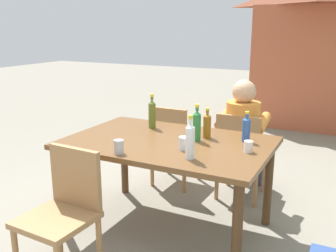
{
  "coord_description": "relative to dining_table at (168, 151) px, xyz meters",
  "views": [
    {
      "loc": [
        1.31,
        -2.59,
        1.66
      ],
      "look_at": [
        0.0,
        0.0,
        0.9
      ],
      "focal_mm": 40.74,
      "sensor_mm": 36.0,
      "label": 1
    }
  ],
  "objects": [
    {
      "name": "dining_table",
      "position": [
        0.0,
        0.0,
        0.0
      ],
      "size": [
        1.6,
        1.06,
        0.78
      ],
      "color": "brown",
      "rests_on": "ground_plane"
    },
    {
      "name": "person_in_white_shirt",
      "position": [
        0.36,
        0.94,
        -0.03
      ],
      "size": [
        0.47,
        0.62,
        1.18
      ],
      "color": "orange",
      "rests_on": "ground_plane"
    },
    {
      "name": "chair_far_right",
      "position": [
        0.36,
        0.83,
        -0.2
      ],
      "size": [
        0.44,
        0.44,
        0.87
      ],
      "color": "#A37547",
      "rests_on": "ground_plane"
    },
    {
      "name": "ground_plane",
      "position": [
        0.0,
        0.0,
        -0.69
      ],
      "size": [
        24.0,
        24.0,
        0.0
      ],
      "primitive_type": "plane",
      "color": "gray"
    },
    {
      "name": "chair_far_left",
      "position": [
        -0.36,
        0.83,
        -0.2
      ],
      "size": [
        0.45,
        0.45,
        0.87
      ],
      "color": "#A37547",
      "rests_on": "ground_plane"
    },
    {
      "name": "bottle_blue",
      "position": [
        0.56,
        0.26,
        0.19
      ],
      "size": [
        0.06,
        0.06,
        0.24
      ],
      "color": "#2D56A3",
      "rests_on": "dining_table"
    },
    {
      "name": "bottle_clear",
      "position": [
        0.33,
        -0.32,
        0.22
      ],
      "size": [
        0.06,
        0.06,
        0.31
      ],
      "color": "white",
      "rests_on": "dining_table"
    },
    {
      "name": "brick_kiosk",
      "position": [
        0.65,
        4.5,
        0.65
      ],
      "size": [
        2.3,
        1.86,
        2.54
      ],
      "color": "#B25638",
      "rests_on": "ground_plane"
    },
    {
      "name": "cup_white",
      "position": [
        0.65,
        0.01,
        0.13
      ],
      "size": [
        0.06,
        0.06,
        0.08
      ],
      "primitive_type": "cylinder",
      "color": "white",
      "rests_on": "dining_table"
    },
    {
      "name": "bottle_olive",
      "position": [
        -0.31,
        0.29,
        0.22
      ],
      "size": [
        0.06,
        0.06,
        0.31
      ],
      "color": "#566623",
      "rests_on": "dining_table"
    },
    {
      "name": "chair_near_left",
      "position": [
        -0.36,
        -0.83,
        -0.2
      ],
      "size": [
        0.46,
        0.46,
        0.87
      ],
      "color": "#A37547",
      "rests_on": "ground_plane"
    },
    {
      "name": "cup_steel",
      "position": [
        -0.17,
        -0.45,
        0.14
      ],
      "size": [
        0.07,
        0.07,
        0.1
      ],
      "primitive_type": "cylinder",
      "color": "#B2B7BC",
      "rests_on": "dining_table"
    },
    {
      "name": "bottle_amber",
      "position": [
        0.25,
        0.22,
        0.19
      ],
      "size": [
        0.06,
        0.06,
        0.25
      ],
      "color": "#996019",
      "rests_on": "dining_table"
    },
    {
      "name": "bottle_green",
      "position": [
        0.2,
        0.1,
        0.22
      ],
      "size": [
        0.06,
        0.06,
        0.3
      ],
      "color": "#287A38",
      "rests_on": "dining_table"
    },
    {
      "name": "cup_glass",
      "position": [
        0.21,
        -0.15,
        0.14
      ],
      "size": [
        0.08,
        0.08,
        0.1
      ],
      "primitive_type": "cylinder",
      "color": "silver",
      "rests_on": "dining_table"
    }
  ]
}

